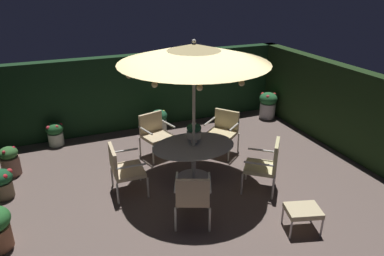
{
  "coord_description": "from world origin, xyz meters",
  "views": [
    {
      "loc": [
        -2.16,
        -5.3,
        3.67
      ],
      "look_at": [
        0.16,
        0.33,
        1.05
      ],
      "focal_mm": 33.39,
      "sensor_mm": 36.0,
      "label": 1
    }
  ],
  "objects_px": {
    "potted_plant_right_far": "(55,133)",
    "potted_plant_right_near": "(268,104)",
    "patio_dining_table": "(194,153)",
    "patio_chair_southeast": "(155,132)",
    "potted_plant_front_corner": "(159,120)",
    "potted_plant_back_center": "(10,161)",
    "patio_chair_north": "(193,194)",
    "ottoman_footrest": "(303,211)",
    "centerpiece_planter": "(194,131)",
    "patio_umbrella": "(194,54)",
    "patio_chair_east": "(224,129)",
    "patio_chair_south": "(123,167)",
    "patio_chair_northeast": "(266,163)",
    "potted_plant_left_far": "(2,182)"
  },
  "relations": [
    {
      "from": "potted_plant_right_far",
      "to": "potted_plant_right_near",
      "type": "bearing_deg",
      "value": -4.01
    },
    {
      "from": "patio_dining_table",
      "to": "patio_chair_southeast",
      "type": "xyz_separation_m",
      "value": [
        -0.37,
        1.29,
        -0.02
      ]
    },
    {
      "from": "potted_plant_front_corner",
      "to": "potted_plant_back_center",
      "type": "distance_m",
      "value": 3.46
    },
    {
      "from": "patio_chair_north",
      "to": "ottoman_footrest",
      "type": "xyz_separation_m",
      "value": [
        1.5,
        -0.79,
        -0.21
      ]
    },
    {
      "from": "centerpiece_planter",
      "to": "patio_umbrella",
      "type": "bearing_deg",
      "value": -114.67
    },
    {
      "from": "patio_chair_east",
      "to": "potted_plant_right_far",
      "type": "distance_m",
      "value": 3.88
    },
    {
      "from": "patio_chair_north",
      "to": "patio_chair_south",
      "type": "height_order",
      "value": "patio_chair_south"
    },
    {
      "from": "patio_chair_southeast",
      "to": "potted_plant_right_far",
      "type": "relative_size",
      "value": 1.68
    },
    {
      "from": "patio_chair_northeast",
      "to": "potted_plant_left_far",
      "type": "relative_size",
      "value": 1.86
    },
    {
      "from": "potted_plant_front_corner",
      "to": "patio_dining_table",
      "type": "bearing_deg",
      "value": -91.59
    },
    {
      "from": "potted_plant_right_near",
      "to": "ottoman_footrest",
      "type": "bearing_deg",
      "value": -117.02
    },
    {
      "from": "patio_umbrella",
      "to": "patio_chair_southeast",
      "type": "xyz_separation_m",
      "value": [
        -0.37,
        1.29,
        -1.9
      ]
    },
    {
      "from": "patio_chair_north",
      "to": "potted_plant_right_near",
      "type": "distance_m",
      "value": 5.06
    },
    {
      "from": "patio_umbrella",
      "to": "patio_chair_south",
      "type": "bearing_deg",
      "value": 178.39
    },
    {
      "from": "patio_chair_north",
      "to": "potted_plant_left_far",
      "type": "distance_m",
      "value": 3.46
    },
    {
      "from": "patio_chair_southeast",
      "to": "patio_umbrella",
      "type": "bearing_deg",
      "value": -73.87
    },
    {
      "from": "ottoman_footrest",
      "to": "patio_chair_south",
      "type": "bearing_deg",
      "value": 138.3
    },
    {
      "from": "patio_chair_east",
      "to": "potted_plant_front_corner",
      "type": "height_order",
      "value": "patio_chair_east"
    },
    {
      "from": "patio_chair_south",
      "to": "patio_dining_table",
      "type": "bearing_deg",
      "value": -1.61
    },
    {
      "from": "patio_chair_north",
      "to": "potted_plant_left_far",
      "type": "bearing_deg",
      "value": 145.26
    },
    {
      "from": "potted_plant_front_corner",
      "to": "potted_plant_right_far",
      "type": "xyz_separation_m",
      "value": [
        -2.45,
        0.2,
        -0.01
      ]
    },
    {
      "from": "patio_chair_south",
      "to": "ottoman_footrest",
      "type": "relative_size",
      "value": 1.53
    },
    {
      "from": "patio_chair_east",
      "to": "potted_plant_back_center",
      "type": "relative_size",
      "value": 1.57
    },
    {
      "from": "potted_plant_right_near",
      "to": "potted_plant_right_far",
      "type": "relative_size",
      "value": 1.31
    },
    {
      "from": "potted_plant_left_far",
      "to": "potted_plant_front_corner",
      "type": "distance_m",
      "value": 3.83
    },
    {
      "from": "patio_chair_southeast",
      "to": "potted_plant_right_near",
      "type": "distance_m",
      "value": 3.64
    },
    {
      "from": "potted_plant_left_far",
      "to": "potted_plant_front_corner",
      "type": "height_order",
      "value": "potted_plant_front_corner"
    },
    {
      "from": "potted_plant_back_center",
      "to": "potted_plant_right_far",
      "type": "distance_m",
      "value": 1.4
    },
    {
      "from": "ottoman_footrest",
      "to": "potted_plant_right_far",
      "type": "relative_size",
      "value": 1.1
    },
    {
      "from": "centerpiece_planter",
      "to": "patio_chair_southeast",
      "type": "distance_m",
      "value": 1.33
    },
    {
      "from": "patio_chair_north",
      "to": "potted_plant_front_corner",
      "type": "height_order",
      "value": "patio_chair_north"
    },
    {
      "from": "patio_umbrella",
      "to": "patio_chair_south",
      "type": "relative_size",
      "value": 2.9
    },
    {
      "from": "patio_umbrella",
      "to": "potted_plant_right_near",
      "type": "bearing_deg",
      "value": 35.39
    },
    {
      "from": "ottoman_footrest",
      "to": "patio_chair_northeast",
      "type": "bearing_deg",
      "value": 85.69
    },
    {
      "from": "centerpiece_planter",
      "to": "potted_plant_front_corner",
      "type": "height_order",
      "value": "centerpiece_planter"
    },
    {
      "from": "patio_chair_east",
      "to": "patio_chair_southeast",
      "type": "distance_m",
      "value": 1.5
    },
    {
      "from": "ottoman_footrest",
      "to": "centerpiece_planter",
      "type": "bearing_deg",
      "value": 113.31
    },
    {
      "from": "patio_dining_table",
      "to": "ottoman_footrest",
      "type": "xyz_separation_m",
      "value": [
        0.97,
        -2.03,
        -0.22
      ]
    },
    {
      "from": "centerpiece_planter",
      "to": "potted_plant_right_far",
      "type": "distance_m",
      "value": 3.56
    },
    {
      "from": "patio_chair_south",
      "to": "ottoman_footrest",
      "type": "xyz_separation_m",
      "value": [
        2.32,
        -2.07,
        -0.2
      ]
    },
    {
      "from": "patio_chair_south",
      "to": "potted_plant_front_corner",
      "type": "relative_size",
      "value": 1.58
    },
    {
      "from": "patio_chair_north",
      "to": "potted_plant_right_far",
      "type": "xyz_separation_m",
      "value": [
        -1.85,
        3.86,
        -0.25
      ]
    },
    {
      "from": "ottoman_footrest",
      "to": "potted_plant_left_far",
      "type": "bearing_deg",
      "value": 147.58
    },
    {
      "from": "patio_chair_northeast",
      "to": "patio_chair_east",
      "type": "height_order",
      "value": "patio_chair_northeast"
    },
    {
      "from": "patio_chair_north",
      "to": "centerpiece_planter",
      "type": "bearing_deg",
      "value": 66.65
    },
    {
      "from": "patio_chair_southeast",
      "to": "potted_plant_left_far",
      "type": "distance_m",
      "value": 3.06
    },
    {
      "from": "patio_chair_northeast",
      "to": "potted_plant_right_far",
      "type": "height_order",
      "value": "patio_chair_northeast"
    },
    {
      "from": "potted_plant_right_near",
      "to": "patio_chair_south",
      "type": "bearing_deg",
      "value": -153.96
    },
    {
      "from": "potted_plant_right_near",
      "to": "potted_plant_right_far",
      "type": "height_order",
      "value": "potted_plant_right_near"
    },
    {
      "from": "centerpiece_planter",
      "to": "potted_plant_front_corner",
      "type": "relative_size",
      "value": 0.7
    }
  ]
}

